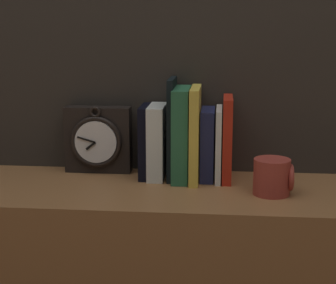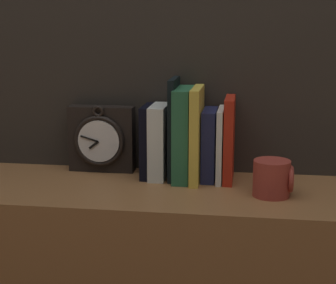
% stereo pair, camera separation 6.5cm
% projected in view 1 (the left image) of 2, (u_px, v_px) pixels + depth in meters
% --- Properties ---
extents(clock, '(0.17, 0.06, 0.18)m').
position_uv_depth(clock, '(98.00, 140.00, 1.45)').
color(clock, black).
rests_on(clock, bookshelf).
extents(book_slot0_black, '(0.02, 0.11, 0.18)m').
position_uv_depth(book_slot0_black, '(145.00, 141.00, 1.41)').
color(book_slot0_black, black).
rests_on(book_slot0_black, bookshelf).
extents(book_slot1_white, '(0.04, 0.12, 0.18)m').
position_uv_depth(book_slot1_white, '(157.00, 142.00, 1.40)').
color(book_slot1_white, silver).
rests_on(book_slot1_white, bookshelf).
extents(book_slot2_black, '(0.01, 0.12, 0.25)m').
position_uv_depth(book_slot2_black, '(170.00, 129.00, 1.39)').
color(book_slot2_black, black).
rests_on(book_slot2_black, bookshelf).
extents(book_slot3_green, '(0.04, 0.14, 0.23)m').
position_uv_depth(book_slot3_green, '(181.00, 134.00, 1.38)').
color(book_slot3_green, '#296642').
rests_on(book_slot3_green, bookshelf).
extents(book_slot4_yellow, '(0.02, 0.15, 0.23)m').
position_uv_depth(book_slot4_yellow, '(195.00, 134.00, 1.37)').
color(book_slot4_yellow, gold).
rests_on(book_slot4_yellow, bookshelf).
extents(book_slot5_navy, '(0.03, 0.12, 0.17)m').
position_uv_depth(book_slot5_navy, '(207.00, 144.00, 1.39)').
color(book_slot5_navy, '#1E234E').
rests_on(book_slot5_navy, bookshelf).
extents(book_slot6_white, '(0.01, 0.13, 0.18)m').
position_uv_depth(book_slot6_white, '(219.00, 144.00, 1.38)').
color(book_slot6_white, silver).
rests_on(book_slot6_white, bookshelf).
extents(book_slot7_red, '(0.02, 0.13, 0.21)m').
position_uv_depth(book_slot7_red, '(227.00, 139.00, 1.38)').
color(book_slot7_red, '#B22414').
rests_on(book_slot7_red, bookshelf).
extents(mug, '(0.09, 0.08, 0.08)m').
position_uv_depth(mug, '(273.00, 177.00, 1.27)').
color(mug, '#9E382D').
rests_on(mug, bookshelf).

